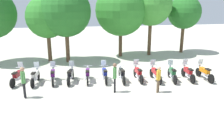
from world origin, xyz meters
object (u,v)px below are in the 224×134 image
at_px(motorcycle_9, 172,73).
at_px(tree_4, 151,5).
at_px(tree_2, 66,12).
at_px(motorcycle_6, 122,74).
at_px(tree_1, 47,17).
at_px(motorcycle_5, 105,74).
at_px(person_0, 115,75).
at_px(motorcycle_0, 18,76).
at_px(tree_5, 184,13).
at_px(motorcycle_11, 204,72).
at_px(tree_3, 121,10).
at_px(motorcycle_3, 71,75).
at_px(motorcycle_7, 138,73).
at_px(motorcycle_4, 88,75).
at_px(motorcycle_8, 155,73).
at_px(person_2, 23,80).
at_px(motorcycle_2, 53,75).
at_px(motorcycle_1, 35,76).
at_px(person_1, 158,77).
at_px(motorcycle_10, 188,73).

xyz_separation_m(motorcycle_9, tree_4, (1.30, 8.09, 4.61)).
relative_size(tree_2, tree_4, 0.94).
height_order(motorcycle_6, tree_1, tree_1).
relative_size(motorcycle_5, person_0, 1.20).
height_order(motorcycle_0, tree_5, tree_5).
distance_m(motorcycle_11, tree_3, 10.19).
xyz_separation_m(motorcycle_3, motorcycle_6, (3.49, -0.50, -0.01)).
distance_m(motorcycle_6, motorcycle_7, 1.17).
distance_m(motorcycle_6, motorcycle_9, 3.55).
relative_size(motorcycle_7, tree_1, 0.37).
relative_size(motorcycle_4, tree_5, 0.36).
distance_m(motorcycle_8, motorcycle_9, 1.19).
bearing_deg(motorcycle_7, person_2, 104.49).
height_order(motorcycle_8, tree_2, tree_2).
height_order(motorcycle_0, tree_3, tree_3).
bearing_deg(tree_2, tree_1, 160.66).
bearing_deg(person_2, motorcycle_2, -144.74).
xyz_separation_m(motorcycle_3, motorcycle_9, (7.00, -1.03, 0.00)).
xyz_separation_m(motorcycle_4, motorcycle_11, (8.17, -1.19, 0.01)).
distance_m(motorcycle_1, person_1, 8.11).
xyz_separation_m(motorcycle_7, motorcycle_11, (4.67, -0.76, 0.00)).
xyz_separation_m(person_1, tree_1, (-6.93, 9.23, 3.09)).
bearing_deg(tree_4, person_1, -107.47).
relative_size(motorcycle_7, tree_5, 0.36).
height_order(motorcycle_8, tree_3, tree_3).
xyz_separation_m(person_0, tree_5, (9.70, 9.99, 3.24)).
relative_size(motorcycle_8, tree_2, 0.32).
bearing_deg(motorcycle_3, tree_3, -25.06).
xyz_separation_m(motorcycle_1, motorcycle_10, (10.50, -1.25, 0.00)).
relative_size(motorcycle_0, tree_1, 0.36).
xyz_separation_m(motorcycle_7, tree_2, (-4.78, 6.26, 4.05)).
bearing_deg(person_2, motorcycle_1, -120.17).
distance_m(motorcycle_7, tree_3, 8.64).
distance_m(motorcycle_8, motorcycle_10, 2.35).
height_order(motorcycle_1, tree_1, tree_1).
bearing_deg(motorcycle_5, motorcycle_9, -96.63).
relative_size(motorcycle_1, person_2, 1.19).
bearing_deg(tree_1, tree_5, 5.29).
distance_m(motorcycle_6, motorcycle_11, 5.89).
relative_size(motorcycle_7, person_0, 1.20).
bearing_deg(tree_2, motorcycle_4, -77.59).
relative_size(motorcycle_4, tree_3, 0.31).
height_order(motorcycle_6, tree_4, tree_4).
bearing_deg(motorcycle_5, tree_2, 24.93).
relative_size(tree_3, tree_5, 1.17).
bearing_deg(tree_1, motorcycle_7, -46.73).
bearing_deg(motorcycle_11, motorcycle_1, 83.76).
bearing_deg(motorcycle_2, motorcycle_3, -96.84).
bearing_deg(tree_3, motorcycle_11, -63.61).
height_order(motorcycle_7, tree_2, tree_2).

